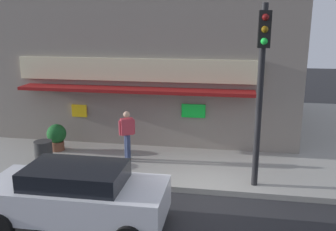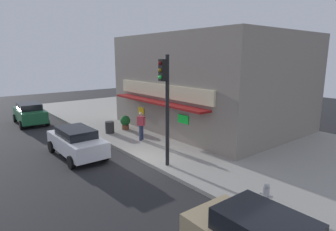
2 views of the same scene
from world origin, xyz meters
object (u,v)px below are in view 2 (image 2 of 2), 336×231
Objects in this scene: fire_hydrant at (266,194)px; trash_can at (110,127)px; parked_car_white at (77,142)px; pedestrian at (141,125)px; potted_plant_by_doorway at (125,122)px; parked_car_green at (30,113)px; traffic_light at (166,96)px.

trash_can is at bearing 179.36° from fire_hydrant.
parked_car_white reaches higher than trash_can.
fire_hydrant reaches higher than trash_can.
pedestrian reaches higher than parked_car_white.
fire_hydrant is at bearing -6.76° from potted_plant_by_doorway.
pedestrian is at bearing 174.48° from fire_hydrant.
parked_car_green is (-9.67, -4.11, -0.27)m from pedestrian.
pedestrian is at bearing -10.72° from potted_plant_by_doorway.
potted_plant_by_doorway is at bearing 121.05° from parked_car_white.
parked_car_green is (-9.56, -0.09, 0.05)m from parked_car_white.
potted_plant_by_doorway is 0.23× the size of parked_car_white.
potted_plant_by_doorway is at bearing 96.50° from trash_can.
traffic_light is at bearing -15.39° from potted_plant_by_doorway.
fire_hydrant is at bearing 9.67° from parked_car_green.
trash_can is at bearing 128.53° from parked_car_white.
pedestrian reaches higher than potted_plant_by_doorway.
pedestrian is (2.71, 0.76, 0.57)m from trash_can.
potted_plant_by_doorway is (-7.08, 1.95, -2.74)m from traffic_light.
fire_hydrant is 19.17m from parked_car_green.
parked_car_green is (-18.89, -3.22, 0.30)m from fire_hydrant.
potted_plant_by_doorway is 5.32m from parked_car_white.
parked_car_white is 9.56m from parked_car_green.
pedestrian is at bearing 88.38° from parked_car_white.
fire_hydrant is at bearing 5.89° from traffic_light.
parked_car_white is at bearing -58.95° from potted_plant_by_doorway.
parked_car_white is (-9.34, -3.13, 0.25)m from fire_hydrant.
potted_plant_by_doorway is 8.25m from parked_car_green.
trash_can is 0.45× the size of pedestrian.
parked_car_green is (-13.89, -2.70, -2.61)m from traffic_light.
pedestrian is 0.40× the size of parked_car_white.
traffic_light is 1.19× the size of parked_car_white.
pedestrian reaches higher than fire_hydrant.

